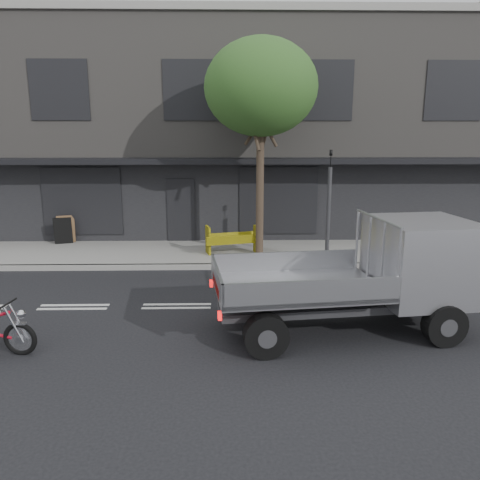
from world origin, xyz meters
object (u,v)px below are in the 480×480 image
object	(u,v)px
street_tree	(261,88)
traffic_light_pole	(328,213)
construction_barrier	(232,241)
flatbed_ute	(399,265)
sandwich_board	(63,231)

from	to	relation	value
street_tree	traffic_light_pole	xyz separation A→B (m)	(2.00, -0.85, -3.63)
street_tree	construction_barrier	xyz separation A→B (m)	(-0.87, -0.07, -4.66)
street_tree	traffic_light_pole	distance (m)	4.23
flatbed_ute	construction_barrier	world-z (taller)	flatbed_ute
traffic_light_pole	flatbed_ute	xyz separation A→B (m)	(0.49, -4.67, -0.30)
sandwich_board	street_tree	bearing A→B (deg)	-28.34
street_tree	flatbed_ute	size ratio (longest dim) A/B	1.27
street_tree	sandwich_board	xyz separation A→B (m)	(-6.81, 1.62, -4.65)
street_tree	sandwich_board	size ratio (longest dim) A/B	7.00
sandwich_board	construction_barrier	bearing A→B (deg)	-30.83
traffic_light_pole	sandwich_board	size ratio (longest dim) A/B	3.63
sandwich_board	flatbed_ute	bearing A→B (deg)	-52.51
street_tree	sandwich_board	bearing A→B (deg)	166.62
flatbed_ute	street_tree	bearing A→B (deg)	107.38
traffic_light_pole	sandwich_board	world-z (taller)	traffic_light_pole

